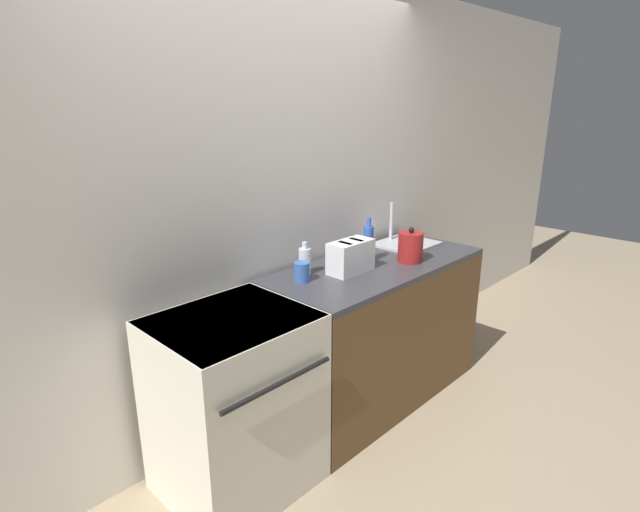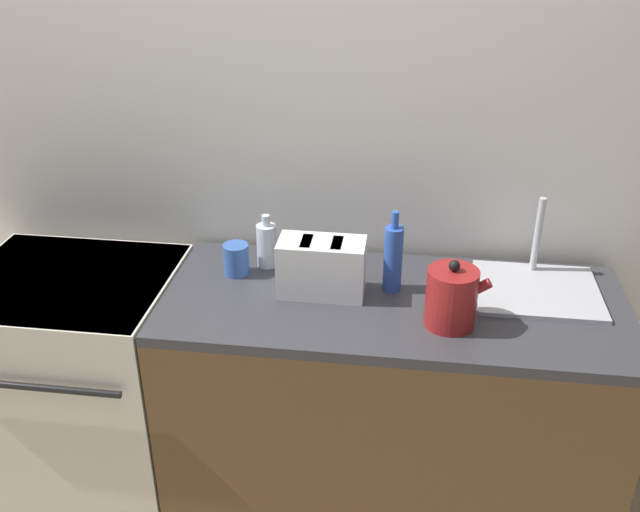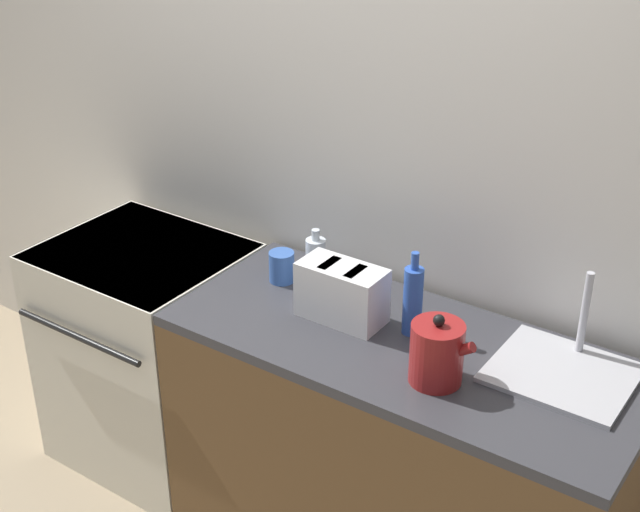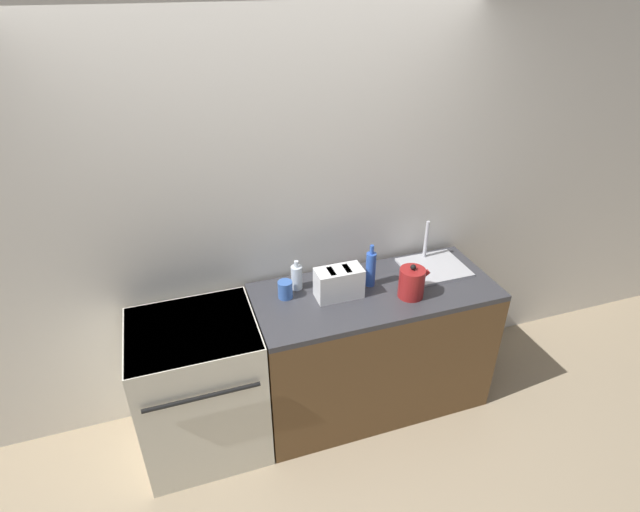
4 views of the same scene
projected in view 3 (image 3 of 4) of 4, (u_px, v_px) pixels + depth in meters
name	position (u px, v px, depth m)	size (l,w,h in m)	color
wall_back	(329.00, 155.00, 3.12)	(8.00, 0.05, 2.60)	silver
stove	(150.00, 352.00, 3.51)	(0.71, 0.65, 0.92)	silver
counter_block	(398.00, 459.00, 2.96)	(1.50, 0.65, 0.92)	brown
kettle	(437.00, 353.00, 2.52)	(0.19, 0.15, 0.22)	maroon
toaster	(342.00, 292.00, 2.83)	(0.28, 0.14, 0.19)	white
sink_tray	(563.00, 369.00, 2.59)	(0.40, 0.35, 0.28)	#B7B7BC
bottle_blue	(413.00, 300.00, 2.74)	(0.06, 0.06, 0.28)	#2D56B7
bottle_clear	(316.00, 259.00, 3.06)	(0.07, 0.07, 0.19)	silver
cup_blue	(282.00, 267.00, 3.07)	(0.09, 0.09, 0.11)	#3860B2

